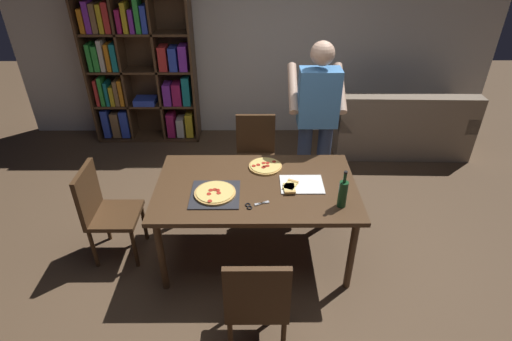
{
  "coord_description": "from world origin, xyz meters",
  "views": [
    {
      "loc": [
        -0.01,
        -2.77,
        2.64
      ],
      "look_at": [
        0.0,
        0.15,
        0.8
      ],
      "focal_mm": 28.01,
      "sensor_mm": 36.0,
      "label": 1
    }
  ],
  "objects": [
    {
      "name": "kitchen_scissors",
      "position": [
        -0.02,
        -0.29,
        0.76
      ],
      "size": [
        0.2,
        0.12,
        0.01
      ],
      "color": "silver",
      "rests_on": "dining_table"
    },
    {
      "name": "dining_table",
      "position": [
        0.0,
        0.0,
        0.68
      ],
      "size": [
        1.69,
        1.01,
        0.75
      ],
      "color": "#4C331E",
      "rests_on": "ground_plane"
    },
    {
      "name": "chair_left_end",
      "position": [
        -1.33,
        0.0,
        0.51
      ],
      "size": [
        0.42,
        0.42,
        0.9
      ],
      "color": "#472D19",
      "rests_on": "ground_plane"
    },
    {
      "name": "person_serving_pizza",
      "position": [
        0.59,
        0.77,
        1.0
      ],
      "size": [
        0.55,
        0.54,
        1.75
      ],
      "color": "#38476B",
      "rests_on": "ground_plane"
    },
    {
      "name": "ground_plane",
      "position": [
        0.0,
        0.0,
        0.0
      ],
      "size": [
        12.0,
        12.0,
        0.0
      ],
      "primitive_type": "plane",
      "color": "brown"
    },
    {
      "name": "couch",
      "position": [
        1.9,
        1.99,
        0.3
      ],
      "size": [
        1.72,
        0.9,
        0.85
      ],
      "color": "gray",
      "rests_on": "ground_plane"
    },
    {
      "name": "wine_bottle",
      "position": [
        0.66,
        -0.29,
        0.87
      ],
      "size": [
        0.07,
        0.07,
        0.32
      ],
      "color": "#194723",
      "rests_on": "dining_table"
    },
    {
      "name": "pizza_slices_on_towel",
      "position": [
        0.35,
        -0.02,
        0.76
      ],
      "size": [
        0.36,
        0.29,
        0.03
      ],
      "color": "white",
      "rests_on": "dining_table"
    },
    {
      "name": "chair_far_side",
      "position": [
        0.0,
        0.99,
        0.51
      ],
      "size": [
        0.42,
        0.42,
        0.9
      ],
      "color": "#472D19",
      "rests_on": "ground_plane"
    },
    {
      "name": "chair_near_camera",
      "position": [
        -0.0,
        -0.99,
        0.51
      ],
      "size": [
        0.42,
        0.42,
        0.9
      ],
      "color": "#472D19",
      "rests_on": "ground_plane"
    },
    {
      "name": "second_pizza_plain",
      "position": [
        0.08,
        0.28,
        0.76
      ],
      "size": [
        0.3,
        0.3,
        0.03
      ],
      "color": "tan",
      "rests_on": "dining_table"
    },
    {
      "name": "back_wall",
      "position": [
        0.0,
        2.6,
        1.4
      ],
      "size": [
        6.4,
        0.1,
        2.8
      ],
      "primitive_type": "cube",
      "color": "silver",
      "rests_on": "ground_plane"
    },
    {
      "name": "bookshelf",
      "position": [
        -1.52,
        2.37,
        0.94
      ],
      "size": [
        1.4,
        0.35,
        1.95
      ],
      "color": "#513823",
      "rests_on": "ground_plane"
    },
    {
      "name": "pepperoni_pizza_on_tray",
      "position": [
        -0.33,
        -0.14,
        0.77
      ],
      "size": [
        0.4,
        0.4,
        0.04
      ],
      "color": "#2D2D33",
      "rests_on": "dining_table"
    }
  ]
}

